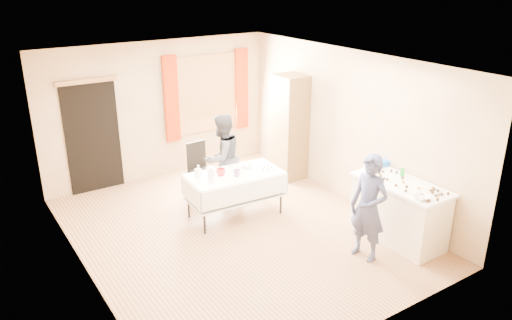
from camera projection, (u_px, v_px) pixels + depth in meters
floor at (236, 231)px, 7.75m from camera, size 4.50×5.50×0.02m
ceiling at (233, 62)px, 6.81m from camera, size 4.50×5.50×0.02m
wall_back at (159, 110)px, 9.43m from camera, size 4.50×0.02×2.60m
wall_front at (373, 229)px, 5.13m from camera, size 4.50×0.02×2.60m
wall_left at (77, 187)px, 6.12m from camera, size 0.02×5.50×2.60m
wall_right at (349, 127)px, 8.44m from camera, size 0.02×5.50×2.60m
window_frame at (207, 93)px, 9.84m from camera, size 1.32×0.06×1.52m
window_pane at (207, 94)px, 9.83m from camera, size 1.20×0.02×1.40m
curtain_left at (171, 99)px, 9.40m from camera, size 0.28×0.06×1.65m
curtain_right at (242, 89)px, 10.21m from camera, size 0.28×0.06×1.65m
doorway at (93, 138)px, 8.85m from camera, size 0.95×0.04×2.00m
door_lintel at (86, 81)px, 8.46m from camera, size 1.05×0.06×0.08m
cabinet at (289, 127)px, 9.43m from camera, size 0.50×0.60×1.99m
counter at (399, 211)px, 7.36m from camera, size 0.68×1.44×0.91m
party_table at (235, 191)px, 8.07m from camera, size 1.58×0.88×0.75m
chair at (202, 178)px, 8.97m from camera, size 0.43×0.43×0.94m
girl at (369, 208)px, 6.78m from camera, size 0.68×0.56×1.52m
woman at (222, 158)px, 8.53m from camera, size 1.04×0.96×1.55m
soda_can at (402, 172)px, 7.41m from camera, size 0.08×0.08×0.12m
mixing_bowl at (422, 197)px, 6.68m from camera, size 0.24×0.24×0.05m
foam_block at (369, 167)px, 7.66m from camera, size 0.15×0.10×0.08m
blue_basket at (380, 163)px, 7.81m from camera, size 0.31×0.22×0.08m
pitcher at (211, 175)px, 7.60m from camera, size 0.13×0.13×0.22m
cup_red at (221, 172)px, 7.86m from camera, size 0.18×0.18×0.11m
cup_rainbow at (237, 173)px, 7.83m from camera, size 0.12×0.12×0.11m
small_bowl at (247, 166)px, 8.18m from camera, size 0.22×0.22×0.06m
pastry_tray at (266, 169)px, 8.10m from camera, size 0.31×0.25×0.02m
bottle at (198, 171)px, 7.80m from camera, size 0.12×0.12×0.19m
cake_balls at (414, 186)px, 7.03m from camera, size 0.48×1.13×0.04m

